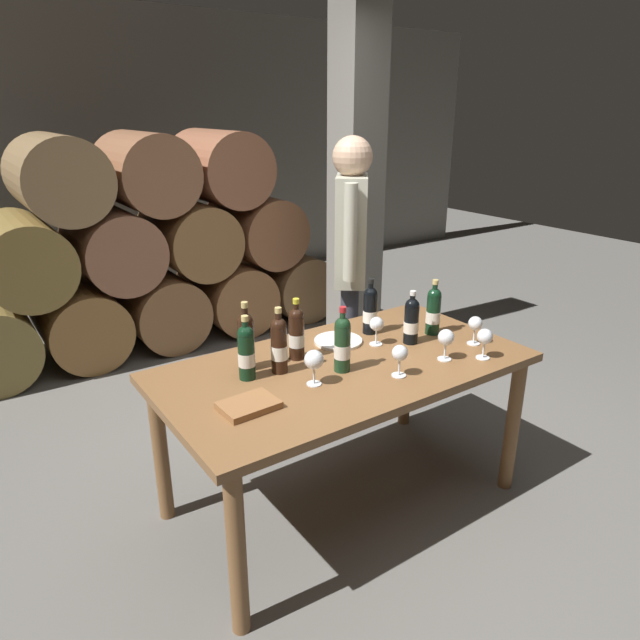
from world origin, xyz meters
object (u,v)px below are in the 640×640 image
object	(u,v)px
wine_glass_3	(314,361)
wine_glass_5	(485,338)
wine_bottle_6	(246,341)
wine_bottle_3	(297,333)
wine_glass_1	(400,354)
wine_bottle_1	(246,352)
dining_table	(344,381)
tasting_notebook	(249,405)
wine_glass_0	(446,338)
wine_bottle_2	(370,310)
wine_bottle_0	(342,344)
wine_bottle_5	(279,345)
sommelier_presenting	(351,253)
wine_glass_4	(475,325)
wine_bottle_4	(433,311)
wine_glass_2	(377,325)
serving_plate	(338,341)

from	to	relation	value
wine_glass_3	wine_glass_5	size ratio (longest dim) A/B	1.07
wine_bottle_6	wine_glass_5	distance (m)	1.09
wine_bottle_3	wine_glass_1	xyz separation A→B (m)	(0.27, -0.41, -0.02)
wine_glass_5	wine_bottle_3	bearing A→B (deg)	145.31
wine_bottle_1	wine_glass_5	bearing A→B (deg)	-23.62
dining_table	tasting_notebook	xyz separation A→B (m)	(-0.56, -0.12, 0.11)
wine_glass_0	tasting_notebook	xyz separation A→B (m)	(-0.97, 0.11, -0.09)
wine_glass_3	wine_bottle_2	bearing A→B (deg)	29.70
wine_glass_0	wine_glass_1	distance (m)	0.29
wine_bottle_1	wine_glass_0	xyz separation A→B (m)	(0.85, -0.35, -0.02)
wine_bottle_0	wine_bottle_5	world-z (taller)	wine_bottle_5
wine_glass_0	wine_bottle_0	bearing A→B (deg)	158.97
wine_bottle_3	sommelier_presenting	bearing A→B (deg)	37.46
sommelier_presenting	wine_bottle_1	bearing A→B (deg)	-148.72
wine_glass_3	wine_glass_4	distance (m)	0.90
wine_glass_4	wine_bottle_0	bearing A→B (deg)	169.94
sommelier_presenting	wine_bottle_5	bearing A→B (deg)	-143.69
dining_table	wine_bottle_5	xyz separation A→B (m)	(-0.29, 0.09, 0.22)
wine_bottle_2	wine_bottle_4	bearing A→B (deg)	-36.26
wine_bottle_2	wine_bottle_5	world-z (taller)	wine_bottle_5
wine_glass_0	wine_glass_5	xyz separation A→B (m)	(0.16, -0.09, -0.00)
wine_glass_4	wine_bottle_5	bearing A→B (deg)	163.97
wine_bottle_3	wine_glass_2	bearing A→B (deg)	-11.74
dining_table	wine_glass_2	distance (m)	0.33
wine_bottle_0	wine_glass_0	bearing A→B (deg)	-21.03
wine_bottle_2	wine_bottle_4	distance (m)	0.32
wine_bottle_0	wine_bottle_3	size ratio (longest dim) A/B	1.02
wine_glass_4	serving_plate	distance (m)	0.68
wine_bottle_3	wine_bottle_6	size ratio (longest dim) A/B	0.93
wine_bottle_0	wine_bottle_1	distance (m)	0.42
wine_glass_5	wine_glass_2	bearing A→B (deg)	126.74
wine_bottle_6	wine_glass_4	bearing A→B (deg)	-19.86
wine_bottle_1	wine_glass_5	distance (m)	1.10
wine_glass_3	serving_plate	bearing A→B (deg)	41.25
wine_bottle_3	tasting_notebook	bearing A→B (deg)	-144.26
wine_glass_4	wine_glass_5	xyz separation A→B (m)	(-0.10, -0.14, 0.00)
dining_table	wine_bottle_5	bearing A→B (deg)	162.33
wine_bottle_2	wine_glass_4	world-z (taller)	wine_bottle_2
wine_glass_1	wine_glass_4	world-z (taller)	wine_glass_1
wine_bottle_1	wine_bottle_3	size ratio (longest dim) A/B	0.98
wine_glass_5	wine_bottle_5	bearing A→B (deg)	154.12
wine_glass_2	wine_glass_4	distance (m)	0.49
wine_glass_0	wine_bottle_6	bearing A→B (deg)	151.66
dining_table	wine_glass_4	size ratio (longest dim) A/B	11.81
wine_glass_2	serving_plate	bearing A→B (deg)	136.37
wine_bottle_0	wine_glass_5	bearing A→B (deg)	-23.42
wine_bottle_2	wine_glass_0	bearing A→B (deg)	-80.73
dining_table	wine_glass_3	xyz separation A→B (m)	(-0.24, -0.10, 0.20)
wine_glass_1	tasting_notebook	world-z (taller)	wine_glass_1
wine_bottle_5	wine_glass_5	world-z (taller)	wine_bottle_5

